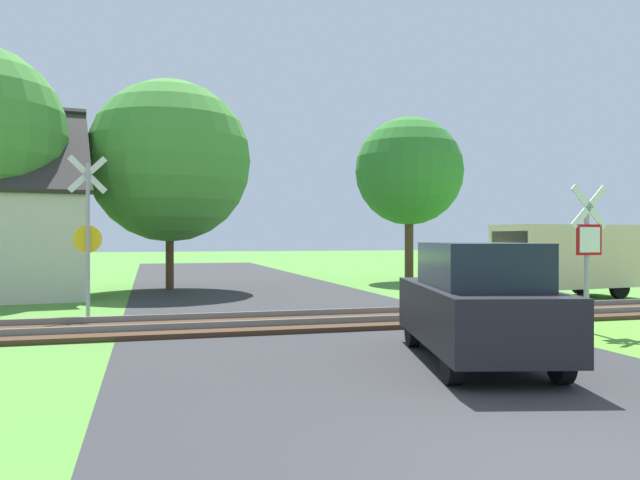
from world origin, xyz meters
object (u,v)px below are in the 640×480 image
(crossing_sign_far, at_px, (88,228))
(parked_car, at_px, (477,303))
(mail_truck, at_px, (560,258))
(stop_sign_near, at_px, (588,248))
(tree_right, at_px, (409,171))
(tree_center, at_px, (170,161))

(crossing_sign_far, distance_m, parked_car, 9.31)
(parked_car, bearing_deg, mail_truck, 61.15)
(crossing_sign_far, bearing_deg, parked_car, -61.11)
(crossing_sign_far, bearing_deg, mail_truck, -6.77)
(stop_sign_near, distance_m, crossing_sign_far, 10.81)
(crossing_sign_far, height_order, parked_car, crossing_sign_far)
(tree_right, height_order, mail_truck, tree_right)
(parked_car, bearing_deg, stop_sign_near, 43.63)
(crossing_sign_far, xyz_separation_m, mail_truck, (13.51, 1.19, -0.83))
(stop_sign_near, xyz_separation_m, tree_center, (-7.54, 12.25, 2.88))
(parked_car, bearing_deg, tree_right, 83.28)
(tree_center, distance_m, parked_car, 15.30)
(mail_truck, bearing_deg, tree_center, 54.88)
(crossing_sign_far, distance_m, tree_right, 15.37)
(tree_center, height_order, mail_truck, tree_center)
(stop_sign_near, height_order, crossing_sign_far, crossing_sign_far)
(stop_sign_near, xyz_separation_m, mail_truck, (3.89, 6.11, -0.42))
(tree_right, bearing_deg, crossing_sign_far, -142.49)
(mail_truck, relative_size, parked_car, 1.19)
(stop_sign_near, height_order, mail_truck, stop_sign_near)
(stop_sign_near, height_order, parked_car, stop_sign_near)
(tree_right, height_order, tree_center, tree_center)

